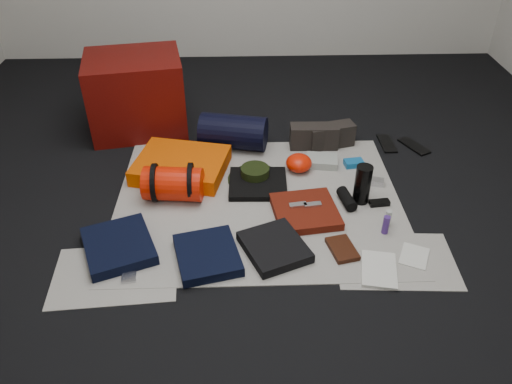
{
  "coord_description": "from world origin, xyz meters",
  "views": [
    {
      "loc": [
        -0.09,
        -2.25,
        1.71
      ],
      "look_at": [
        -0.02,
        -0.04,
        0.1
      ],
      "focal_mm": 35.0,
      "sensor_mm": 36.0,
      "label": 1
    }
  ],
  "objects_px": {
    "stuff_sack": "(173,184)",
    "red_cabinet": "(136,94)",
    "navy_duffel": "(233,132)",
    "water_bottle": "(363,184)",
    "compact_camera": "(376,182)",
    "sleeping_pad": "(181,165)",
    "paperback_book": "(342,249)"
  },
  "relations": [
    {
      "from": "water_bottle",
      "to": "navy_duffel",
      "type": "bearing_deg",
      "value": 139.15
    },
    {
      "from": "red_cabinet",
      "to": "paperback_book",
      "type": "bearing_deg",
      "value": -57.91
    },
    {
      "from": "water_bottle",
      "to": "compact_camera",
      "type": "height_order",
      "value": "water_bottle"
    },
    {
      "from": "stuff_sack",
      "to": "navy_duffel",
      "type": "distance_m",
      "value": 0.65
    },
    {
      "from": "water_bottle",
      "to": "compact_camera",
      "type": "distance_m",
      "value": 0.22
    },
    {
      "from": "navy_duffel",
      "to": "water_bottle",
      "type": "relative_size",
      "value": 1.86
    },
    {
      "from": "navy_duffel",
      "to": "compact_camera",
      "type": "height_order",
      "value": "navy_duffel"
    },
    {
      "from": "stuff_sack",
      "to": "red_cabinet",
      "type": "bearing_deg",
      "value": 110.55
    },
    {
      "from": "water_bottle",
      "to": "stuff_sack",
      "type": "bearing_deg",
      "value": 176.48
    },
    {
      "from": "compact_camera",
      "to": "sleeping_pad",
      "type": "bearing_deg",
      "value": -174.82
    },
    {
      "from": "sleeping_pad",
      "to": "paperback_book",
      "type": "distance_m",
      "value": 1.14
    },
    {
      "from": "sleeping_pad",
      "to": "stuff_sack",
      "type": "xyz_separation_m",
      "value": [
        -0.02,
        -0.27,
        0.05
      ]
    },
    {
      "from": "compact_camera",
      "to": "stuff_sack",
      "type": "bearing_deg",
      "value": -161.8
    },
    {
      "from": "red_cabinet",
      "to": "stuff_sack",
      "type": "height_order",
      "value": "red_cabinet"
    },
    {
      "from": "red_cabinet",
      "to": "compact_camera",
      "type": "relative_size",
      "value": 6.79
    },
    {
      "from": "stuff_sack",
      "to": "water_bottle",
      "type": "relative_size",
      "value": 1.43
    },
    {
      "from": "sleeping_pad",
      "to": "water_bottle",
      "type": "bearing_deg",
      "value": -17.72
    },
    {
      "from": "navy_duffel",
      "to": "paperback_book",
      "type": "relative_size",
      "value": 2.37
    },
    {
      "from": "sleeping_pad",
      "to": "red_cabinet",
      "type": "bearing_deg",
      "value": 119.83
    },
    {
      "from": "stuff_sack",
      "to": "water_bottle",
      "type": "bearing_deg",
      "value": -3.52
    },
    {
      "from": "sleeping_pad",
      "to": "navy_duffel",
      "type": "height_order",
      "value": "navy_duffel"
    },
    {
      "from": "red_cabinet",
      "to": "navy_duffel",
      "type": "height_order",
      "value": "red_cabinet"
    },
    {
      "from": "red_cabinet",
      "to": "paperback_book",
      "type": "relative_size",
      "value": 3.44
    },
    {
      "from": "red_cabinet",
      "to": "compact_camera",
      "type": "height_order",
      "value": "red_cabinet"
    },
    {
      "from": "paperback_book",
      "to": "compact_camera",
      "type": "bearing_deg",
      "value": 49.09
    },
    {
      "from": "navy_duffel",
      "to": "sleeping_pad",
      "type": "bearing_deg",
      "value": -125.52
    },
    {
      "from": "stuff_sack",
      "to": "paperback_book",
      "type": "distance_m",
      "value": 1.0
    },
    {
      "from": "stuff_sack",
      "to": "paperback_book",
      "type": "xyz_separation_m",
      "value": [
        0.88,
        -0.47,
        -0.08
      ]
    },
    {
      "from": "sleeping_pad",
      "to": "paperback_book",
      "type": "relative_size",
      "value": 2.93
    },
    {
      "from": "compact_camera",
      "to": "paperback_book",
      "type": "bearing_deg",
      "value": -104.04
    },
    {
      "from": "red_cabinet",
      "to": "compact_camera",
      "type": "xyz_separation_m",
      "value": [
        1.5,
        -0.76,
        -0.23
      ]
    },
    {
      "from": "sleeping_pad",
      "to": "stuff_sack",
      "type": "bearing_deg",
      "value": -93.67
    }
  ]
}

